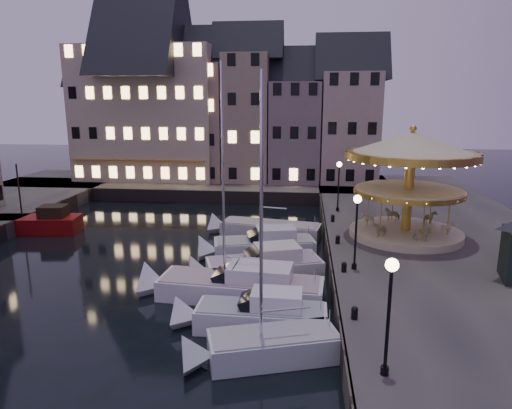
# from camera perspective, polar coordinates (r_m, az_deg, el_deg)

# --- Properties ---
(ground) EXTENTS (160.00, 160.00, 0.00)m
(ground) POSITION_cam_1_polar(r_m,az_deg,el_deg) (25.79, -4.16, -10.90)
(ground) COLOR black
(ground) RESTS_ON ground
(quay_east) EXTENTS (16.00, 56.00, 1.30)m
(quay_east) POSITION_cam_1_polar(r_m,az_deg,el_deg) (32.28, 23.33, -5.76)
(quay_east) COLOR #474442
(quay_east) RESTS_ON ground
(quay_north) EXTENTS (44.00, 12.00, 1.30)m
(quay_north) POSITION_cam_1_polar(r_m,az_deg,el_deg) (53.55, -7.34, 2.34)
(quay_north) COLOR #474442
(quay_north) RESTS_ON ground
(quaywall_e) EXTENTS (0.15, 44.00, 1.30)m
(quaywall_e) POSITION_cam_1_polar(r_m,az_deg,el_deg) (30.83, 8.93, -5.68)
(quaywall_e) COLOR #47423A
(quaywall_e) RESTS_ON ground
(quaywall_n) EXTENTS (48.00, 0.15, 1.30)m
(quaywall_n) POSITION_cam_1_polar(r_m,az_deg,el_deg) (47.38, -6.65, 0.97)
(quaywall_n) COLOR #47423A
(quaywall_n) RESTS_ON ground
(streetlamp_a) EXTENTS (0.44, 0.44, 4.17)m
(streetlamp_a) POSITION_cam_1_polar(r_m,az_deg,el_deg) (15.84, 16.35, -11.44)
(streetlamp_a) COLOR black
(streetlamp_a) RESTS_ON quay_east
(streetlamp_b) EXTENTS (0.44, 0.44, 4.17)m
(streetlamp_b) POSITION_cam_1_polar(r_m,az_deg,el_deg) (25.20, 12.45, -2.07)
(streetlamp_b) COLOR black
(streetlamp_b) RESTS_ON quay_east
(streetlamp_c) EXTENTS (0.44, 0.44, 4.17)m
(streetlamp_c) POSITION_cam_1_polar(r_m,az_deg,el_deg) (38.35, 10.31, 3.14)
(streetlamp_c) COLOR black
(streetlamp_c) RESTS_ON quay_east
(bollard_a) EXTENTS (0.30, 0.30, 0.57)m
(bollard_a) POSITION_cam_1_polar(r_m,az_deg,el_deg) (20.35, 12.22, -13.03)
(bollard_a) COLOR black
(bollard_a) RESTS_ON quay_east
(bollard_b) EXTENTS (0.30, 0.30, 0.57)m
(bollard_b) POSITION_cam_1_polar(r_m,az_deg,el_deg) (25.39, 10.94, -7.61)
(bollard_b) COLOR black
(bollard_b) RESTS_ON quay_east
(bollard_c) EXTENTS (0.30, 0.30, 0.57)m
(bollard_c) POSITION_cam_1_polar(r_m,az_deg,el_deg) (30.11, 10.18, -4.28)
(bollard_c) COLOR black
(bollard_c) RESTS_ON quay_east
(bollard_d) EXTENTS (0.30, 0.30, 0.57)m
(bollard_d) POSITION_cam_1_polar(r_m,az_deg,el_deg) (35.39, 9.58, -1.65)
(bollard_d) COLOR black
(bollard_d) RESTS_ON quay_east
(townhouse_na) EXTENTS (5.50, 8.00, 12.80)m
(townhouse_na) POSITION_cam_1_polar(r_m,az_deg,el_deg) (58.34, -18.31, 9.72)
(townhouse_na) COLOR gray
(townhouse_na) RESTS_ON quay_north
(townhouse_nb) EXTENTS (6.16, 8.00, 13.80)m
(townhouse_nb) POSITION_cam_1_polar(r_m,az_deg,el_deg) (56.32, -13.20, 10.45)
(townhouse_nb) COLOR slate
(townhouse_nb) RESTS_ON quay_north
(townhouse_nc) EXTENTS (6.82, 8.00, 14.80)m
(townhouse_nc) POSITION_cam_1_polar(r_m,az_deg,el_deg) (54.63, -7.10, 11.14)
(townhouse_nc) COLOR gray
(townhouse_nc) RESTS_ON quay_north
(townhouse_nd) EXTENTS (5.50, 8.00, 15.80)m
(townhouse_nd) POSITION_cam_1_polar(r_m,az_deg,el_deg) (53.61, -0.99, 11.74)
(townhouse_nd) COLOR gray
(townhouse_nd) RESTS_ON quay_north
(townhouse_ne) EXTENTS (6.16, 8.00, 12.80)m
(townhouse_ne) POSITION_cam_1_polar(r_m,az_deg,el_deg) (53.27, 4.93, 10.07)
(townhouse_ne) COLOR gray
(townhouse_ne) RESTS_ON quay_north
(townhouse_nf) EXTENTS (6.82, 8.00, 13.80)m
(townhouse_nf) POSITION_cam_1_polar(r_m,az_deg,el_deg) (53.47, 11.55, 10.41)
(townhouse_nf) COLOR #AF9D8B
(townhouse_nf) RESTS_ON quay_north
(hotel_corner) EXTENTS (17.60, 9.00, 16.80)m
(hotel_corner) POSITION_cam_1_polar(r_m,az_deg,el_deg) (56.26, -13.23, 11.97)
(hotel_corner) COLOR #C1B799
(hotel_corner) RESTS_ON quay_north
(motorboat_a) EXTENTS (6.39, 3.69, 10.58)m
(motorboat_a) POSITION_cam_1_polar(r_m,az_deg,el_deg) (19.48, 0.50, -17.53)
(motorboat_a) COLOR silver
(motorboat_a) RESTS_ON ground
(motorboat_b) EXTENTS (7.08, 2.15, 2.15)m
(motorboat_b) POSITION_cam_1_polar(r_m,az_deg,el_deg) (21.71, -0.50, -13.82)
(motorboat_b) COLOR silver
(motorboat_b) RESTS_ON ground
(motorboat_c) EXTENTS (9.87, 3.33, 13.07)m
(motorboat_c) POSITION_cam_1_polar(r_m,az_deg,el_deg) (24.81, -2.84, -10.17)
(motorboat_c) COLOR silver
(motorboat_c) RESTS_ON ground
(motorboat_d) EXTENTS (7.86, 4.79, 2.15)m
(motorboat_d) POSITION_cam_1_polar(r_m,az_deg,el_deg) (27.48, 0.19, -7.88)
(motorboat_d) COLOR silver
(motorboat_d) RESTS_ON ground
(motorboat_e) EXTENTS (7.91, 3.79, 2.15)m
(motorboat_e) POSITION_cam_1_polar(r_m,az_deg,el_deg) (31.28, 0.28, -5.26)
(motorboat_e) COLOR silver
(motorboat_e) RESTS_ON ground
(motorboat_f) EXTENTS (8.75, 3.76, 11.57)m
(motorboat_f) POSITION_cam_1_polar(r_m,az_deg,el_deg) (35.63, 0.93, -3.16)
(motorboat_f) COLOR silver
(motorboat_f) RESTS_ON ground
(red_fishing_boat) EXTENTS (7.07, 3.21, 5.75)m
(red_fishing_boat) POSITION_cam_1_polar(r_m,az_deg,el_deg) (40.56, -25.62, -2.23)
(red_fishing_boat) COLOR #6A090A
(red_fishing_boat) RESTS_ON ground
(carousel) EXTENTS (8.60, 8.60, 7.53)m
(carousel) POSITION_cam_1_polar(r_m,az_deg,el_deg) (31.85, 18.75, 4.77)
(carousel) COLOR #C0BB8E
(carousel) RESTS_ON quay_east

